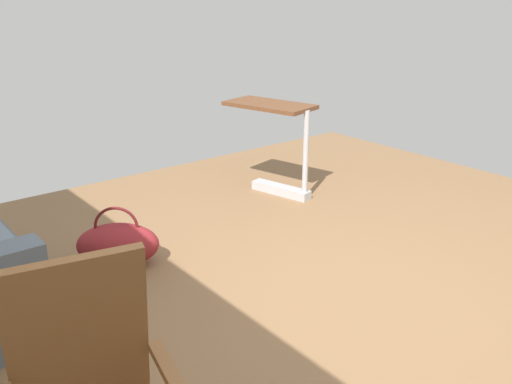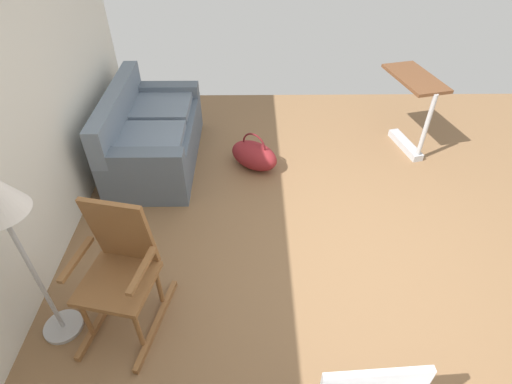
% 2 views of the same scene
% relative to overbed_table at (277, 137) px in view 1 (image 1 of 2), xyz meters
% --- Properties ---
extents(ground_plane, '(6.37, 6.37, 0.00)m').
position_rel_overbed_table_xyz_m(ground_plane, '(-1.85, 1.03, -0.53)').
color(ground_plane, olive).
extents(overbed_table, '(0.88, 0.57, 0.84)m').
position_rel_overbed_table_xyz_m(overbed_table, '(0.00, 0.00, 0.00)').
color(overbed_table, '#B2B5BA').
rests_on(overbed_table, ground).
extents(duffel_bag, '(0.59, 0.64, 0.43)m').
position_rel_overbed_table_xyz_m(duffel_bag, '(-0.42, 1.79, -0.38)').
color(duffel_bag, maroon).
rests_on(duffel_bag, ground).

